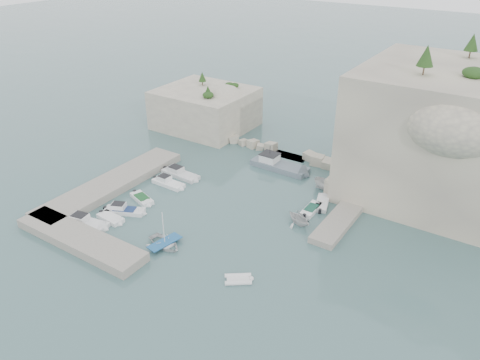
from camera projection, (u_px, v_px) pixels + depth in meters
The scene contains 23 objects.
ground at pixel (214, 220), 58.64m from camera, with size 400.00×400.00×0.00m, color #446666.
cliff_east at pixel (460, 137), 60.50m from camera, with size 26.00×22.00×17.00m, color beige.
cliff_terrace at pixel (365, 181), 65.05m from camera, with size 8.00×10.00×2.50m, color beige.
outcrop_west at pixel (205, 108), 85.14m from camera, with size 16.00×14.00×7.00m, color beige.
quay_west at pixel (112, 184), 65.87m from camera, with size 5.00×24.00×1.10m, color #9E9689.
quay_south at pixel (80, 239), 53.99m from camera, with size 18.00×4.00×1.10m, color #9E9689.
ledge_east at pixel (346, 213), 59.30m from camera, with size 3.00×16.00×0.80m, color #9E9689.
breakwater at pixel (289, 152), 75.04m from camera, with size 28.00×3.00×1.40m, color beige.
motorboat_a at pixel (181, 176), 69.16m from camera, with size 6.71×2.00×1.40m, color silver, non-canonical shape.
motorboat_b at pixel (169, 185), 66.70m from camera, with size 5.44×1.78×1.40m, color white, non-canonical shape.
motorboat_c at pixel (142, 200), 62.90m from camera, with size 4.37×1.59×0.70m, color white, non-canonical shape.
motorboat_d at pixel (125, 213), 60.15m from camera, with size 5.64×1.68×1.40m, color white, non-canonical shape.
motorboat_e at pixel (111, 220), 58.60m from camera, with size 3.99×1.63×0.70m, color white, non-canonical shape.
motorboat_f at pixel (87, 225), 57.62m from camera, with size 6.39×1.90×1.40m, color silver, non-canonical shape.
rowboat at pixel (165, 246), 53.82m from camera, with size 3.23×4.52×0.94m, color white.
inflatable_dinghy at pixel (238, 281), 48.43m from camera, with size 3.05×1.48×0.44m, color silver, non-canonical shape.
tender_east_a at pixel (299, 224), 57.89m from camera, with size 3.10×3.59×1.89m, color silver.
tender_east_b at pixel (311, 211), 60.45m from camera, with size 4.29×1.46×0.70m, color white, non-canonical shape.
tender_east_c at pixel (322, 205), 61.86m from camera, with size 4.74×1.53×0.70m, color silver, non-canonical shape.
tender_east_d at pixel (331, 191), 65.18m from camera, with size 1.88×5.00×1.93m, color silver.
work_boat at pixel (280, 169), 71.25m from camera, with size 9.87×2.92×2.20m, color slate, non-canonical shape.
rowboat_mast at pixel (163, 227), 52.61m from camera, with size 0.10×0.10×4.20m, color white.
vegetation at pixel (436, 56), 59.61m from camera, with size 53.48×13.88×13.40m.
Camera 1 is at (29.85, -39.53, 31.96)m, focal length 35.00 mm.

